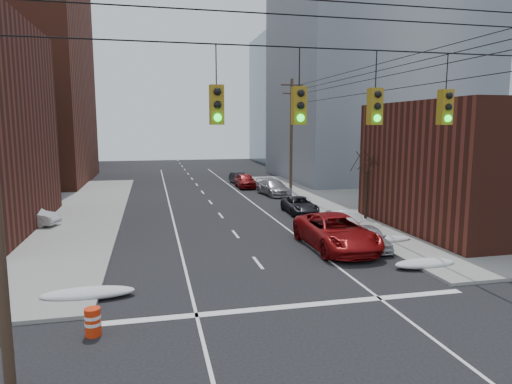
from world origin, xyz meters
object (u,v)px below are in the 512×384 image
red_pickup (336,232)px  construction_barrel (93,322)px  parked_car_b (346,224)px  parked_car_c (300,205)px  parked_car_d (274,187)px  lot_car_b (7,212)px  parked_car_a (369,238)px  parked_car_e (245,181)px  parked_car_f (239,178)px  lot_car_a (29,216)px

red_pickup → construction_barrel: bearing=-146.3°
parked_car_b → parked_car_c: size_ratio=1.01×
parked_car_b → red_pickup: bearing=-118.5°
parked_car_d → lot_car_b: 22.46m
parked_car_a → parked_car_b: bearing=95.9°
parked_car_d → construction_barrel: parked_car_d is taller
parked_car_b → construction_barrel: (-13.21, -10.45, -0.28)m
parked_car_b → parked_car_e: bearing=99.1°
parked_car_b → parked_car_f: parked_car_b is taller
parked_car_b → parked_car_f: size_ratio=1.16×
parked_car_e → construction_barrel: bearing=-108.6°
parked_car_c → parked_car_f: parked_car_f is taller
red_pickup → lot_car_a: bearing=151.7°
parked_car_a → lot_car_a: bearing=158.9°
parked_car_d → lot_car_b: parked_car_d is taller
parked_car_a → parked_car_b: 3.04m
parked_car_d → parked_car_c: bearing=-100.4°
construction_barrel → parked_car_a: bearing=29.2°
red_pickup → parked_car_f: 28.45m
parked_car_c → lot_car_a: bearing=-175.9°
red_pickup → lot_car_a: (-17.40, 9.08, -0.14)m
parked_car_d → parked_car_a: bearing=-97.6°
lot_car_a → parked_car_a: bearing=-98.2°
parked_car_b → lot_car_b: parked_car_b is taller
red_pickup → lot_car_a: size_ratio=1.74×
parked_car_b → parked_car_c: bearing=98.4°
parked_car_f → lot_car_a: lot_car_a is taller
parked_car_c → parked_car_f: (-1.15, 18.53, 0.02)m
parked_car_e → lot_car_b: parked_car_e is taller
parked_car_a → lot_car_a: size_ratio=0.97×
parked_car_a → parked_car_e: size_ratio=0.82×
parked_car_c → parked_car_d: (0.45, 9.22, 0.11)m
red_pickup → parked_car_b: bearing=55.7°
parked_car_e → parked_car_b: bearing=-85.0°
parked_car_a → lot_car_a: (-19.10, 9.59, 0.15)m
parked_car_a → parked_car_d: (0.00, 19.65, 0.10)m
parked_car_c → lot_car_b: 20.43m
parked_car_d → parked_car_e: (-1.60, 5.67, 0.04)m
parked_car_e → parked_car_f: (0.00, 3.64, -0.13)m
lot_car_b → parked_car_d: bearing=-54.3°
parked_car_a → construction_barrel: size_ratio=4.10×
red_pickup → parked_car_b: red_pickup is taller
parked_car_b → construction_barrel: 16.85m
parked_car_a → construction_barrel: bearing=-145.2°
parked_car_b → parked_car_d: 16.61m
parked_car_d → construction_barrel: bearing=-123.7°
lot_car_a → construction_barrel: 17.99m
lot_car_a → lot_car_b: size_ratio=0.84×
parked_car_c → parked_car_f: bearing=95.1°
parked_car_b → parked_car_c: parked_car_b is taller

